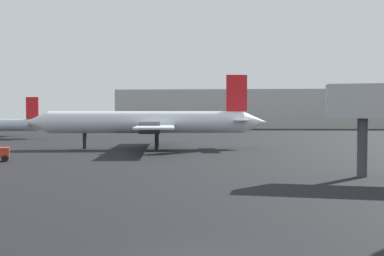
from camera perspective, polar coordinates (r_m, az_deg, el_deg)
name	(u,v)px	position (r m, az deg, el deg)	size (l,w,h in m)	color
airplane_on_taxiway	(150,122)	(56.17, -5.49, 0.74)	(30.62, 23.58, 9.37)	silver
terminal_building	(258,109)	(142.93, 8.47, 2.40)	(86.01, 27.30, 11.46)	#B7B7B2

